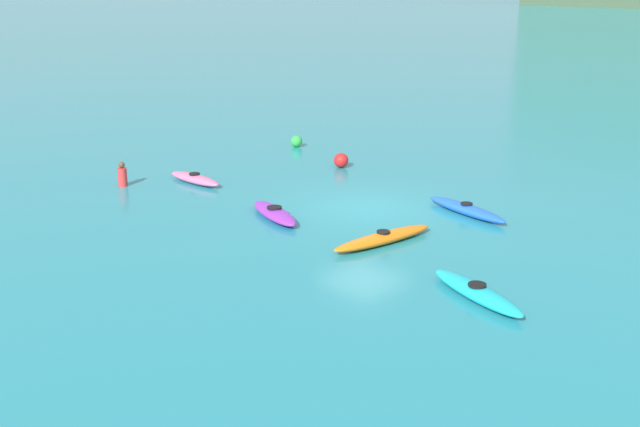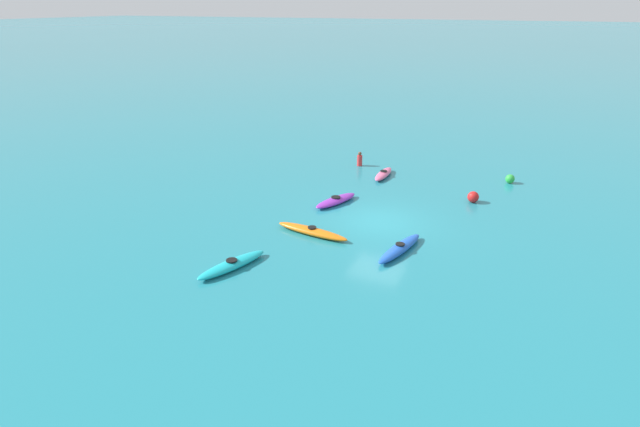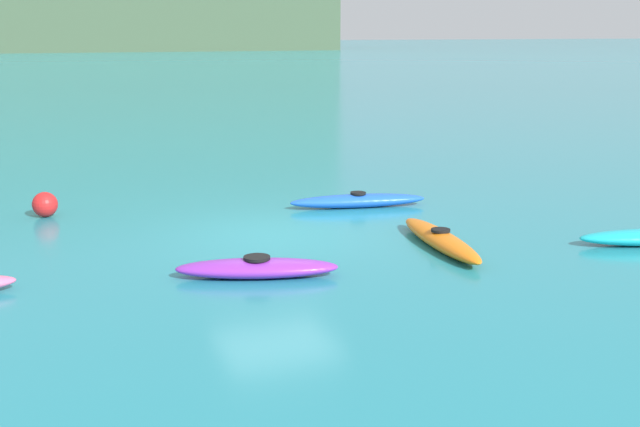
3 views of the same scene
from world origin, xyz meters
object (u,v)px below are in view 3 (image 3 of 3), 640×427
(kayak_blue, at_px, (358,201))
(buoy_red, at_px, (45,204))
(kayak_purple, at_px, (257,268))
(kayak_orange, at_px, (440,239))

(kayak_blue, distance_m, buoy_red, 7.22)
(kayak_purple, bearing_deg, buoy_red, 115.74)
(kayak_orange, bearing_deg, kayak_purple, -172.51)
(kayak_blue, height_order, kayak_orange, same)
(kayak_purple, relative_size, buoy_red, 5.05)
(kayak_purple, xyz_separation_m, buoy_red, (-3.01, 6.24, 0.12))
(buoy_red, bearing_deg, kayak_blue, -14.28)
(kayak_blue, xyz_separation_m, kayak_orange, (-0.07, -3.95, -0.00))
(kayak_orange, relative_size, kayak_purple, 1.23)
(kayak_blue, relative_size, kayak_purple, 1.16)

